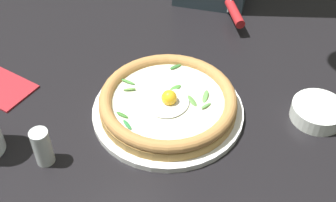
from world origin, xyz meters
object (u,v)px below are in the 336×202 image
at_px(pizza_cutter, 233,9).
at_px(pepper_shaker, 42,147).
at_px(pizza, 168,102).
at_px(side_bowl, 318,112).

relative_size(pizza_cutter, pepper_shaker, 1.69).
relative_size(pizza, pepper_shaker, 3.61).
distance_m(pizza, pizza_cutter, 0.35).
xyz_separation_m(pizza, pepper_shaker, (-0.21, 0.11, 0.01)).
bearing_deg(pizza, pizza_cutter, 7.70).
xyz_separation_m(side_bowl, pepper_shaker, (-0.36, 0.35, 0.02)).
relative_size(pizza, side_bowl, 2.59).
height_order(pizza_cutter, pepper_shaker, same).
distance_m(pizza, pepper_shaker, 0.24).
bearing_deg(side_bowl, pizza_cutter, 55.28).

